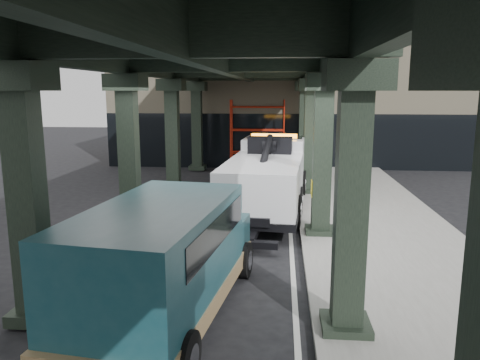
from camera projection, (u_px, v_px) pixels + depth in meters
The scene contains 8 objects.
ground at pixel (230, 257), 12.89m from camera, with size 90.00×90.00×0.00m, color black.
sidewalk at pixel (382, 236), 14.45m from camera, with size 5.00×40.00×0.15m, color gray.
lane_stripe at pixel (291, 236), 14.70m from camera, with size 0.12×38.00×0.01m, color silver.
viaduct at pixel (223, 58), 13.85m from camera, with size 7.40×32.00×6.40m.
building at pixel (291, 98), 31.54m from camera, with size 22.00×10.00×8.00m, color #C6B793.
scaffolding at pixel (258, 133), 26.82m from camera, with size 3.08×0.88×4.00m.
tow_truck at pixel (269, 173), 17.76m from camera, with size 3.18×8.98×2.89m.
towed_van at pixel (165, 258), 9.10m from camera, with size 3.04×6.21×2.42m.
Camera 1 is at (1.34, -12.19, 4.50)m, focal length 35.00 mm.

